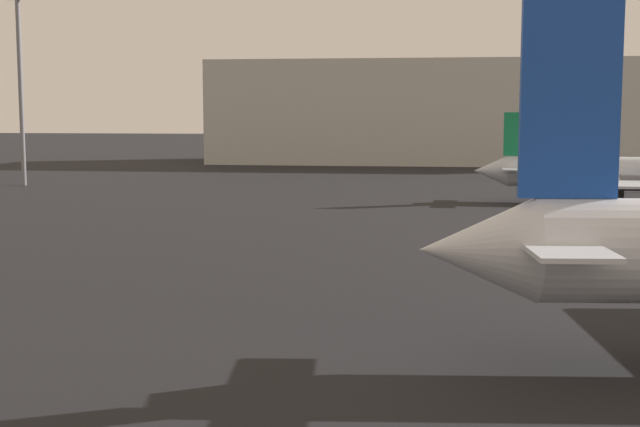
{
  "coord_description": "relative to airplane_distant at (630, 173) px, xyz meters",
  "views": [
    {
      "loc": [
        0.03,
        -8.14,
        8.26
      ],
      "look_at": [
        -6.95,
        42.35,
        2.31
      ],
      "focal_mm": 49.64,
      "sensor_mm": 36.0,
      "label": 1
    }
  ],
  "objects": [
    {
      "name": "light_mast_left",
      "position": [
        -62.3,
        10.7,
        9.0
      ],
      "size": [
        2.4,
        0.5,
        20.96
      ],
      "color": "slate",
      "rests_on": "ground_plane"
    },
    {
      "name": "airplane_distant",
      "position": [
        0.0,
        0.0,
        0.0
      ],
      "size": [
        27.84,
        22.86,
        8.1
      ],
      "rotation": [
        0.0,
        0.0,
        -0.05
      ],
      "color": "#B2BCCC",
      "rests_on": "ground_plane"
    },
    {
      "name": "terminal_building",
      "position": [
        -19.11,
        60.04,
        5.2
      ],
      "size": [
        66.97,
        20.18,
        15.92
      ],
      "primitive_type": "cube",
      "color": "#B7B7B2",
      "rests_on": "ground_plane"
    }
  ]
}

